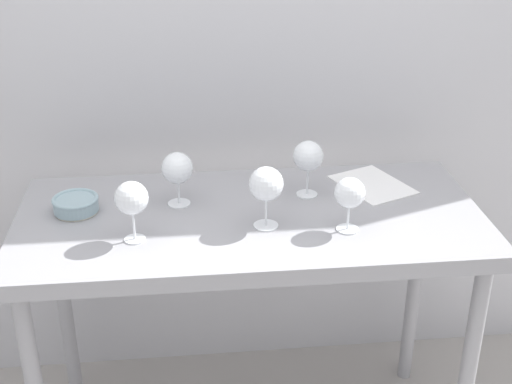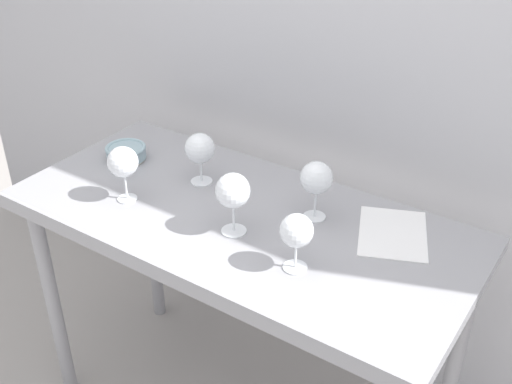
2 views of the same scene
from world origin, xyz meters
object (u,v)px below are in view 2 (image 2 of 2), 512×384
(wine_glass_far_left, at_px, (200,149))
(tasting_bowl, at_px, (126,152))
(wine_glass_near_center, at_px, (233,192))
(wine_glass_near_left, at_px, (123,163))
(tasting_sheet_upper, at_px, (393,233))
(wine_glass_near_right, at_px, (297,232))
(wine_glass_far_right, at_px, (316,179))

(wine_glass_far_left, relative_size, tasting_bowl, 1.23)
(wine_glass_far_left, bearing_deg, wine_glass_near_center, -34.15)
(tasting_bowl, bearing_deg, wine_glass_near_left, -45.66)
(wine_glass_near_center, xyz_separation_m, tasting_sheet_upper, (0.38, 0.24, -0.13))
(tasting_sheet_upper, bearing_deg, wine_glass_near_right, -140.32)
(wine_glass_near_right, relative_size, wine_glass_far_right, 0.90)
(wine_glass_far_left, relative_size, tasting_sheet_upper, 0.68)
(wine_glass_near_left, distance_m, tasting_sheet_upper, 0.82)
(wine_glass_near_right, bearing_deg, wine_glass_far_left, 155.80)
(wine_glass_near_right, bearing_deg, wine_glass_near_center, 168.61)
(wine_glass_far_left, xyz_separation_m, tasting_sheet_upper, (0.63, 0.07, -0.12))
(wine_glass_near_left, height_order, wine_glass_near_right, wine_glass_near_left)
(wine_glass_far_right, relative_size, tasting_sheet_upper, 0.72)
(wine_glass_far_left, xyz_separation_m, tasting_bowl, (-0.31, -0.02, -0.09))
(wine_glass_near_right, bearing_deg, tasting_bowl, 166.26)
(wine_glass_near_right, height_order, wine_glass_near_center, wine_glass_near_center)
(wine_glass_far_right, distance_m, tasting_sheet_upper, 0.26)
(wine_glass_far_right, bearing_deg, tasting_sheet_upper, 12.51)
(wine_glass_near_right, relative_size, tasting_bowl, 1.18)
(wine_glass_near_center, xyz_separation_m, tasting_bowl, (-0.56, 0.15, -0.10))
(wine_glass_far_left, bearing_deg, wine_glass_near_right, -24.20)
(wine_glass_near_right, xyz_separation_m, tasting_sheet_upper, (0.15, 0.29, -0.11))
(wine_glass_near_left, bearing_deg, wine_glass_far_left, 59.56)
(wine_glass_near_right, relative_size, wine_glass_near_center, 0.88)
(wine_glass_far_right, height_order, tasting_bowl, wine_glass_far_right)
(wine_glass_far_right, height_order, tasting_sheet_upper, wine_glass_far_right)
(wine_glass_near_left, bearing_deg, wine_glass_near_right, -0.43)
(wine_glass_far_right, bearing_deg, wine_glass_near_left, -156.08)
(wine_glass_near_left, xyz_separation_m, tasting_bowl, (-0.18, 0.19, -0.10))
(wine_glass_near_left, distance_m, wine_glass_near_center, 0.38)
(tasting_sheet_upper, bearing_deg, wine_glass_near_left, 177.65)
(wine_glass_near_left, height_order, tasting_bowl, wine_glass_near_left)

